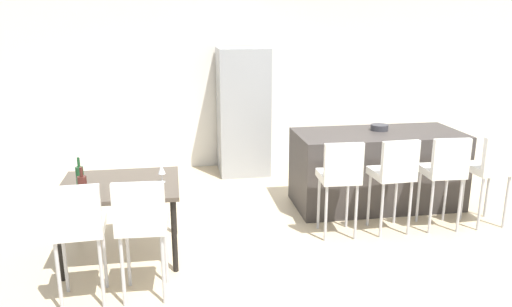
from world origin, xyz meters
name	(u,v)px	position (x,y,z in m)	size (l,w,h in m)	color
ground_plane	(341,227)	(0.00, 0.00, 0.00)	(10.00, 10.00, 0.00)	#C6B28E
back_wall	(289,71)	(0.00, 2.66, 1.45)	(10.00, 0.12, 2.90)	silver
kitchen_island	(377,169)	(0.65, 0.61, 0.46)	(2.00, 0.90, 0.92)	#383330
bar_chair_left	(340,174)	(-0.11, -0.22, 0.70)	(0.42, 0.42, 1.05)	silver
bar_chair_middle	(394,171)	(0.48, -0.22, 0.70)	(0.42, 0.42, 1.05)	silver
bar_chair_right	(445,168)	(1.05, -0.22, 0.70)	(0.42, 0.42, 1.05)	silver
bar_chair_far	(492,166)	(1.61, -0.22, 0.70)	(0.42, 0.42, 1.05)	silver
dining_table	(120,191)	(-2.32, -0.29, 0.67)	(1.11, 0.95, 0.74)	#4C4238
dining_chair_near	(77,224)	(-2.57, -1.13, 0.70)	(0.42, 0.42, 1.05)	silver
dining_chair_far	(141,220)	(-2.07, -1.13, 0.70)	(0.42, 0.42, 1.05)	silver
wine_bottle_right	(83,187)	(-2.58, -0.67, 0.85)	(0.08, 0.08, 0.29)	#471E19
wine_bottle_middle	(80,178)	(-2.64, -0.45, 0.86)	(0.07, 0.07, 0.31)	#194723
wine_glass_left	(162,170)	(-1.92, -0.31, 0.86)	(0.07, 0.07, 0.17)	silver
refrigerator	(243,112)	(-0.78, 2.22, 0.92)	(0.72, 0.68, 1.84)	#939699
fruit_bowl	(379,127)	(0.70, 0.72, 0.96)	(0.21, 0.21, 0.07)	#333338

